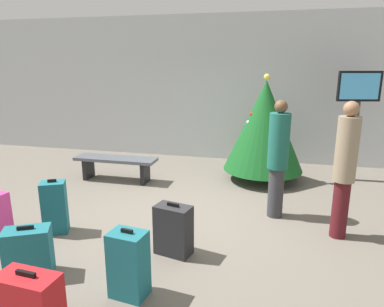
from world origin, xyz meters
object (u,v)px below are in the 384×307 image
(waiting_bench, at_px, (116,163))
(holiday_tree, at_px, (264,126))
(suitcase_0, at_px, (173,230))
(flight_info_kiosk, at_px, (357,106))
(suitcase_2, at_px, (29,253))
(traveller_1, at_px, (345,167))
(suitcase_5, at_px, (129,264))
(traveller_0, at_px, (278,156))
(suitcase_6, at_px, (55,207))

(waiting_bench, bearing_deg, holiday_tree, 14.48)
(waiting_bench, height_order, suitcase_0, suitcase_0)
(flight_info_kiosk, xyz_separation_m, suitcase_2, (-4.08, -4.41, -1.21))
(traveller_1, bearing_deg, suitcase_5, -140.87)
(suitcase_0, bearing_deg, traveller_0, 49.89)
(flight_info_kiosk, bearing_deg, suitcase_6, -142.27)
(suitcase_5, bearing_deg, holiday_tree, 74.28)
(traveller_0, relative_size, traveller_1, 0.97)
(traveller_0, height_order, suitcase_5, traveller_0)
(suitcase_2, bearing_deg, flight_info_kiosk, 47.22)
(traveller_1, relative_size, suitcase_5, 2.52)
(holiday_tree, relative_size, traveller_1, 1.14)
(holiday_tree, relative_size, suitcase_5, 2.88)
(flight_info_kiosk, xyz_separation_m, suitcase_5, (-2.86, -4.46, -1.15))
(holiday_tree, xyz_separation_m, suitcase_0, (-0.94, -3.16, -0.80))
(traveller_0, xyz_separation_m, traveller_1, (0.85, -0.48, 0.04))
(suitcase_6, bearing_deg, holiday_tree, 48.15)
(traveller_0, relative_size, suitcase_6, 2.30)
(holiday_tree, xyz_separation_m, suitcase_5, (-1.14, -4.05, -0.76))
(traveller_0, xyz_separation_m, suitcase_6, (-2.97, -1.28, -0.58))
(traveller_1, xyz_separation_m, suitcase_0, (-2.06, -0.95, -0.68))
(waiting_bench, relative_size, suitcase_5, 2.25)
(traveller_1, bearing_deg, traveller_0, 150.45)
(flight_info_kiosk, height_order, traveller_0, flight_info_kiosk)
(holiday_tree, relative_size, suitcase_0, 3.17)
(holiday_tree, xyz_separation_m, waiting_bench, (-2.86, -0.74, -0.75))
(waiting_bench, bearing_deg, suitcase_5, -62.50)
(flight_info_kiosk, distance_m, suitcase_2, 6.12)
(flight_info_kiosk, height_order, suitcase_2, flight_info_kiosk)
(waiting_bench, xyz_separation_m, suitcase_2, (0.51, -3.26, -0.08))
(flight_info_kiosk, bearing_deg, holiday_tree, -166.60)
(suitcase_2, bearing_deg, waiting_bench, 98.90)
(flight_info_kiosk, height_order, suitcase_0, flight_info_kiosk)
(suitcase_2, xyz_separation_m, suitcase_5, (1.21, -0.05, 0.07))
(suitcase_6, bearing_deg, flight_info_kiosk, 37.73)
(waiting_bench, relative_size, suitcase_2, 2.75)
(waiting_bench, height_order, suitcase_6, suitcase_6)
(flight_info_kiosk, bearing_deg, traveller_1, -102.93)
(traveller_0, height_order, suitcase_0, traveller_0)
(traveller_0, distance_m, suitcase_5, 2.78)
(holiday_tree, bearing_deg, traveller_1, -63.05)
(holiday_tree, distance_m, suitcase_2, 4.71)
(suitcase_0, bearing_deg, traveller_1, 24.88)
(traveller_0, height_order, suitcase_2, traveller_0)
(traveller_0, bearing_deg, waiting_bench, 162.52)
(traveller_1, xyz_separation_m, suitcase_6, (-3.82, -0.80, -0.63))
(suitcase_5, xyz_separation_m, suitcase_6, (-1.56, 1.04, 0.02))
(flight_info_kiosk, height_order, waiting_bench, flight_info_kiosk)
(suitcase_0, bearing_deg, waiting_bench, 128.48)
(traveller_0, relative_size, suitcase_2, 2.98)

